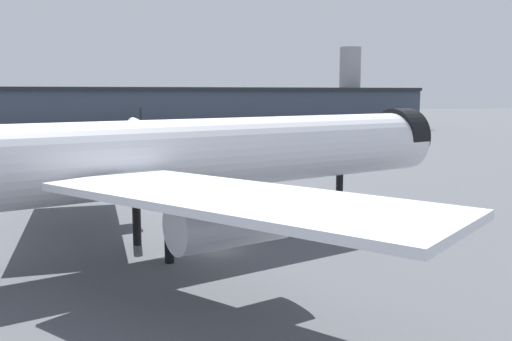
{
  "coord_description": "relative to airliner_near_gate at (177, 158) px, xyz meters",
  "views": [
    {
      "loc": [
        -5.6,
        -50.28,
        14.4
      ],
      "look_at": [
        4.62,
        4.87,
        6.72
      ],
      "focal_mm": 39.48,
      "sensor_mm": 36.0,
      "label": 1
    }
  ],
  "objects": [
    {
      "name": "terminal_building",
      "position": [
        21.87,
        170.78,
        0.14
      ],
      "size": [
        175.6,
        43.83,
        33.61
      ],
      "rotation": [
        0.0,
        0.0,
        0.1
      ],
      "color": "#3D4756",
      "rests_on": "ground"
    },
    {
      "name": "airliner_near_gate",
      "position": [
        0.0,
        0.0,
        0.0
      ],
      "size": [
        66.39,
        59.45,
        19.48
      ],
      "rotation": [
        0.0,
        0.0,
        0.42
      ],
      "color": "white",
      "rests_on": "ground"
    },
    {
      "name": "airliner_far_taxiway",
      "position": [
        -6.78,
        126.21,
        -3.91
      ],
      "size": [
        32.7,
        36.09,
        10.59
      ],
      "rotation": [
        0.0,
        0.0,
        1.68
      ],
      "color": "white",
      "rests_on": "ground"
    },
    {
      "name": "ground",
      "position": [
        3.39,
        -1.32,
        -8.58
      ],
      "size": [
        900.0,
        900.0,
        0.0
      ],
      "primitive_type": "plane",
      "color": "#4C4F54"
    }
  ]
}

